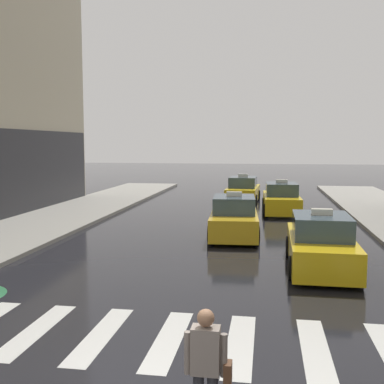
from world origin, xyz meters
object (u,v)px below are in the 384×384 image
at_px(taxi_third, 281,200).
at_px(taxi_lead, 321,244).
at_px(taxi_second, 234,218).
at_px(taxi_fourth, 243,191).
at_px(pedestrian_with_handbag, 207,364).

bearing_deg(taxi_third, taxi_lead, -85.75).
height_order(taxi_lead, taxi_second, same).
bearing_deg(taxi_second, taxi_lead, -57.06).
bearing_deg(taxi_fourth, taxi_lead, -78.68).
height_order(taxi_lead, taxi_fourth, same).
relative_size(taxi_lead, pedestrian_with_handbag, 2.76).
height_order(taxi_third, taxi_fourth, same).
distance_m(taxi_second, taxi_third, 6.92).
bearing_deg(pedestrian_with_handbag, taxi_lead, 74.60).
height_order(taxi_second, taxi_fourth, same).
distance_m(taxi_lead, pedestrian_with_handbag, 8.73).
height_order(taxi_second, taxi_third, same).
height_order(taxi_lead, pedestrian_with_handbag, taxi_lead).
bearing_deg(pedestrian_with_handbag, taxi_second, 92.44).
distance_m(taxi_fourth, pedestrian_with_handbag, 23.65).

